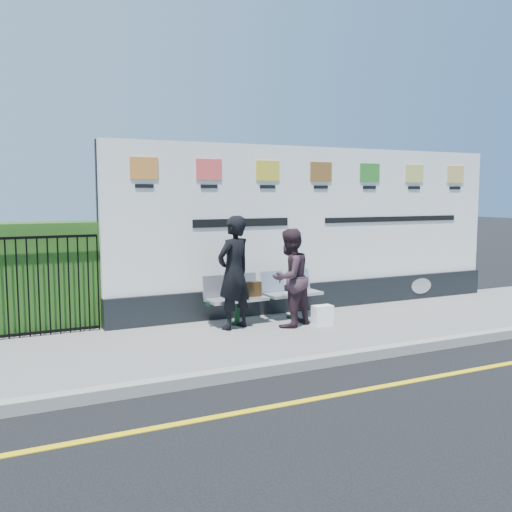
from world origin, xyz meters
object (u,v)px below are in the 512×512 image
(billboard, at_px, (318,239))
(woman_right, at_px, (290,278))
(woman_left, at_px, (234,273))
(bench, at_px, (266,308))

(billboard, xyz_separation_m, woman_right, (-1.21, -1.10, -0.50))
(woman_left, bearing_deg, bench, 178.09)
(billboard, relative_size, woman_left, 4.43)
(woman_left, height_order, woman_right, woman_left)
(billboard, xyz_separation_m, bench, (-1.40, -0.60, -1.08))
(billboard, bearing_deg, woman_right, -137.95)
(woman_left, relative_size, woman_right, 1.13)
(bench, xyz_separation_m, woman_left, (-0.69, -0.26, 0.68))
(bench, height_order, woman_right, woman_right)
(bench, bearing_deg, woman_left, -163.05)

